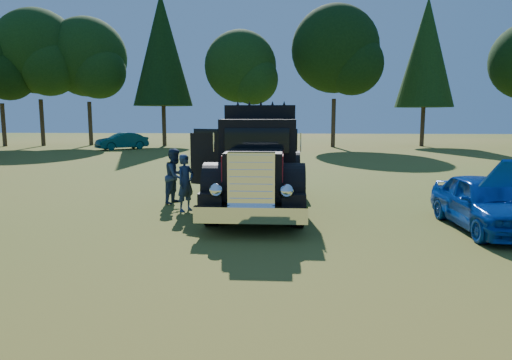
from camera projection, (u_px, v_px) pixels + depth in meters
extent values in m
plane|color=#3E601C|center=(291.00, 237.00, 10.26)|extent=(120.00, 120.00, 0.00)
cylinder|color=#2D2116|center=(4.00, 125.00, 40.23)|extent=(0.36, 0.36, 3.78)
sphere|color=black|center=(8.00, 73.00, 38.71)|extent=(4.62, 4.62, 4.62)
cylinder|color=#2D2116|center=(90.00, 124.00, 41.75)|extent=(0.36, 0.36, 3.96)
sphere|color=black|center=(87.00, 57.00, 40.92)|extent=(7.04, 7.04, 7.04)
sphere|color=black|center=(98.00, 71.00, 40.15)|extent=(4.84, 4.84, 4.84)
cylinder|color=#2D2116|center=(164.00, 120.00, 40.77)|extent=(0.36, 0.36, 4.68)
cone|color=black|center=(162.00, 49.00, 39.91)|extent=(5.20, 5.20, 9.75)
cylinder|color=#2D2116|center=(241.00, 127.00, 39.42)|extent=(0.36, 0.36, 3.42)
sphere|color=black|center=(240.00, 67.00, 38.71)|extent=(6.08, 6.08, 6.08)
sphere|color=black|center=(253.00, 79.00, 38.04)|extent=(4.18, 4.18, 4.18)
cylinder|color=#2D2116|center=(333.00, 123.00, 39.36)|extent=(0.36, 0.36, 4.14)
sphere|color=black|center=(335.00, 49.00, 38.49)|extent=(7.36, 7.36, 7.36)
sphere|color=black|center=(353.00, 64.00, 37.69)|extent=(5.06, 5.06, 5.06)
cylinder|color=#2D2116|center=(423.00, 121.00, 40.31)|extent=(0.36, 0.36, 4.50)
cone|color=black|center=(426.00, 53.00, 39.49)|extent=(5.00, 5.00, 9.38)
cylinder|color=#2D2116|center=(42.00, 123.00, 40.88)|extent=(0.36, 0.36, 4.15)
sphere|color=black|center=(38.00, 51.00, 40.01)|extent=(7.37, 7.37, 7.37)
sphere|color=black|center=(48.00, 66.00, 39.20)|extent=(5.07, 5.07, 5.07)
cylinder|color=black|center=(212.00, 203.00, 11.25)|extent=(0.32, 1.10, 1.10)
cylinder|color=black|center=(297.00, 204.00, 11.11)|extent=(0.32, 1.10, 1.10)
cylinder|color=black|center=(234.00, 177.00, 15.99)|extent=(0.32, 1.10, 1.10)
cylinder|color=black|center=(294.00, 178.00, 15.86)|extent=(0.32, 1.10, 1.10)
cylinder|color=black|center=(243.00, 177.00, 15.97)|extent=(0.32, 1.10, 1.10)
cylinder|color=black|center=(284.00, 178.00, 15.88)|extent=(0.32, 1.10, 1.10)
cube|color=black|center=(260.00, 185.00, 13.74)|extent=(1.60, 6.40, 0.28)
cube|color=white|center=(251.00, 215.00, 9.94)|extent=(2.50, 0.22, 0.36)
cube|color=white|center=(251.00, 181.00, 10.14)|extent=(1.05, 0.30, 1.30)
cube|color=black|center=(255.00, 173.00, 11.17)|extent=(1.35, 1.80, 1.10)
cube|color=maroon|center=(227.00, 165.00, 11.19)|extent=(0.02, 1.80, 0.60)
cube|color=maroon|center=(283.00, 165.00, 11.10)|extent=(0.02, 1.80, 0.60)
cylinder|color=black|center=(216.00, 187.00, 11.18)|extent=(0.55, 1.24, 1.24)
cylinder|color=black|center=(293.00, 188.00, 11.06)|extent=(0.55, 1.24, 1.24)
sphere|color=white|center=(216.00, 190.00, 10.15)|extent=(0.32, 0.32, 0.32)
sphere|color=white|center=(286.00, 191.00, 10.05)|extent=(0.32, 0.32, 0.32)
cube|color=black|center=(258.00, 157.00, 12.67)|extent=(2.05, 1.30, 2.10)
cube|color=black|center=(257.00, 141.00, 11.94)|extent=(1.70, 0.05, 0.65)
cube|color=black|center=(261.00, 147.00, 13.93)|extent=(2.05, 1.30, 2.50)
cube|color=black|center=(263.00, 167.00, 15.67)|extent=(2.00, 2.00, 0.35)
cube|color=black|center=(207.00, 159.00, 13.19)|extent=(1.02, 0.52, 1.50)
cube|color=maroon|center=(206.00, 164.00, 13.26)|extent=(0.78, 0.38, 0.75)
imported|color=#083DB9|center=(486.00, 203.00, 10.81)|extent=(1.66, 3.87, 1.30)
imported|color=#21324F|center=(186.00, 183.00, 12.90)|extent=(0.64, 0.71, 1.62)
imported|color=#1C2742|center=(175.00, 176.00, 14.09)|extent=(0.87, 0.99, 1.70)
imported|color=#093438|center=(122.00, 141.00, 36.74)|extent=(3.94, 3.77, 1.33)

